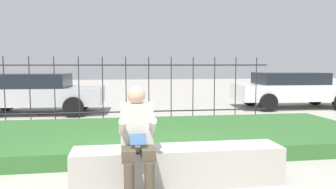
{
  "coord_description": "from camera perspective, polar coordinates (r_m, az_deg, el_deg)",
  "views": [
    {
      "loc": [
        -0.49,
        -4.05,
        1.54
      ],
      "look_at": [
        0.62,
        3.2,
        0.87
      ],
      "focal_mm": 35.0,
      "sensor_mm": 36.0,
      "label": 1
    }
  ],
  "objects": [
    {
      "name": "ground_plane",
      "position": [
        4.36,
        -1.77,
        -15.46
      ],
      "size": [
        60.0,
        60.0,
        0.0
      ],
      "primitive_type": "plane",
      "color": "#A8A399"
    },
    {
      "name": "stone_bench",
      "position": [
        4.33,
        1.83,
        -12.58
      ],
      "size": [
        2.68,
        0.53,
        0.48
      ],
      "color": "#ADA89E",
      "rests_on": "ground_plane"
    },
    {
      "name": "person_seated_reader",
      "position": [
        3.84,
        -5.37,
        -7.29
      ],
      "size": [
        0.42,
        0.73,
        1.28
      ],
      "color": "black",
      "rests_on": "ground_plane"
    },
    {
      "name": "grass_berm",
      "position": [
        6.52,
        -4.25,
        -7.28
      ],
      "size": [
        8.92,
        3.2,
        0.26
      ],
      "color": "#33662D",
      "rests_on": "ground_plane"
    },
    {
      "name": "iron_fence",
      "position": [
        8.32,
        -5.33,
        0.85
      ],
      "size": [
        6.92,
        0.03,
        1.74
      ],
      "color": "#232326",
      "rests_on": "ground_plane"
    },
    {
      "name": "car_parked_left",
      "position": [
        11.05,
        -22.04,
        0.38
      ],
      "size": [
        4.13,
        2.05,
        1.26
      ],
      "rotation": [
        0.0,
        0.0,
        -0.05
      ],
      "color": "#B7B7BC",
      "rests_on": "ground_plane"
    },
    {
      "name": "car_parked_right",
      "position": [
        12.45,
        20.88,
        0.94
      ],
      "size": [
        4.24,
        1.99,
        1.26
      ],
      "rotation": [
        0.0,
        0.0,
        -0.04
      ],
      "color": "silver",
      "rests_on": "ground_plane"
    }
  ]
}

